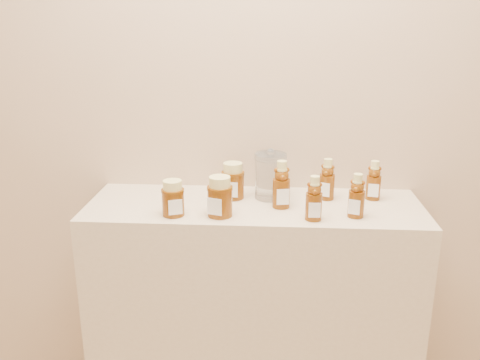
# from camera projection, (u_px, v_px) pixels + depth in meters

# --- Properties ---
(wall_back) EXTENTS (3.50, 0.02, 2.70)m
(wall_back) POSITION_uv_depth(u_px,v_px,m) (257.00, 71.00, 1.87)
(wall_back) COLOR tan
(wall_back) RESTS_ON ground
(display_table) EXTENTS (1.20, 0.40, 0.90)m
(display_table) POSITION_uv_depth(u_px,v_px,m) (253.00, 314.00, 1.96)
(display_table) COLOR #C0AC8C
(display_table) RESTS_ON ground
(bear_bottle_back_left) EXTENTS (0.08, 0.08, 0.19)m
(bear_bottle_back_left) POSITION_uv_depth(u_px,v_px,m) (281.00, 181.00, 1.76)
(bear_bottle_back_left) COLOR #562706
(bear_bottle_back_left) RESTS_ON display_table
(bear_bottle_back_mid) EXTENTS (0.08, 0.08, 0.17)m
(bear_bottle_back_mid) POSITION_uv_depth(u_px,v_px,m) (327.00, 176.00, 1.85)
(bear_bottle_back_mid) COLOR #562706
(bear_bottle_back_mid) RESTS_ON display_table
(bear_bottle_back_right) EXTENTS (0.06, 0.06, 0.16)m
(bear_bottle_back_right) POSITION_uv_depth(u_px,v_px,m) (374.00, 178.00, 1.85)
(bear_bottle_back_right) COLOR #562706
(bear_bottle_back_right) RESTS_ON display_table
(bear_bottle_front_left) EXTENTS (0.06, 0.06, 0.17)m
(bear_bottle_front_left) POSITION_uv_depth(u_px,v_px,m) (314.00, 195.00, 1.66)
(bear_bottle_front_left) COLOR #562706
(bear_bottle_front_left) RESTS_ON display_table
(bear_bottle_front_right) EXTENTS (0.08, 0.08, 0.17)m
(bear_bottle_front_right) POSITION_uv_depth(u_px,v_px,m) (357.00, 193.00, 1.68)
(bear_bottle_front_right) COLOR #562706
(bear_bottle_front_right) RESTS_ON display_table
(honey_jar_left) EXTENTS (0.10, 0.10, 0.12)m
(honey_jar_left) POSITION_uv_depth(u_px,v_px,m) (173.00, 198.00, 1.70)
(honey_jar_left) COLOR #562706
(honey_jar_left) RESTS_ON display_table
(honey_jar_back) EXTENTS (0.09, 0.09, 0.13)m
(honey_jar_back) POSITION_uv_depth(u_px,v_px,m) (233.00, 181.00, 1.86)
(honey_jar_back) COLOR #562706
(honey_jar_back) RESTS_ON display_table
(honey_jar_front) EXTENTS (0.11, 0.11, 0.14)m
(honey_jar_front) POSITION_uv_depth(u_px,v_px,m) (220.00, 196.00, 1.69)
(honey_jar_front) COLOR #562706
(honey_jar_front) RESTS_ON display_table
(glass_canister) EXTENTS (0.15, 0.15, 0.18)m
(glass_canister) POSITION_uv_depth(u_px,v_px,m) (270.00, 174.00, 1.86)
(glass_canister) COLOR white
(glass_canister) RESTS_ON display_table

